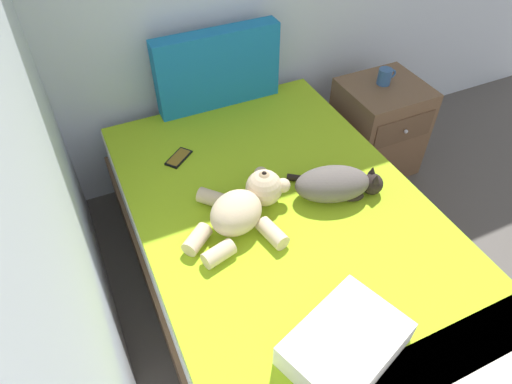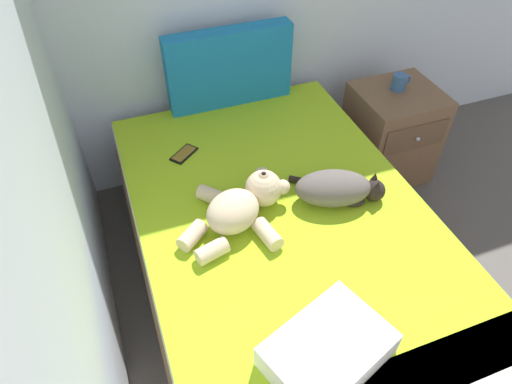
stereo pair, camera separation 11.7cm
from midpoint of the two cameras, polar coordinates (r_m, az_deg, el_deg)
The scene contains 8 objects.
bed at distance 2.21m, azimuth 5.15°, elevation -8.34°, with size 1.30×2.08×0.56m.
patterned_cushion at distance 2.58m, azimuth -2.02°, elevation 15.35°, with size 0.70×0.11×0.43m.
cat at distance 2.05m, azimuth 11.79°, elevation 0.40°, with size 0.42×0.34×0.15m.
teddy_bear at distance 1.93m, azimuth -0.03°, elevation -1.78°, with size 0.54×0.45×0.18m.
cell_phone at distance 2.32m, azimuth -7.63°, elevation 4.75°, with size 0.16×0.15×0.01m.
throw_pillow at distance 1.60m, azimuth 11.19°, elevation -19.02°, with size 0.40×0.28×0.11m, color white.
nightstand at distance 3.00m, azimuth 17.64°, elevation 6.97°, with size 0.48×0.47×0.60m.
mug at distance 2.84m, azimuth 18.78°, elevation 12.96°, with size 0.12×0.08×0.09m.
Camera 2 is at (0.24, 1.57, 2.02)m, focal length 31.77 mm.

